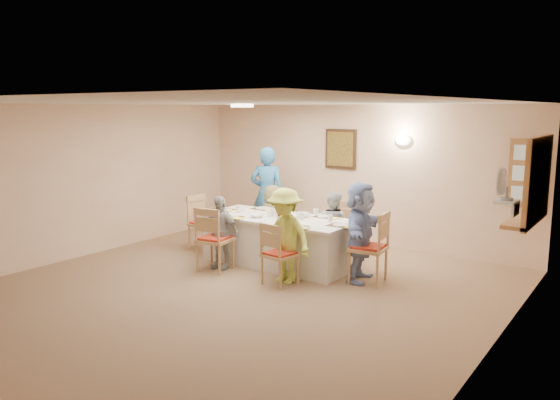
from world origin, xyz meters
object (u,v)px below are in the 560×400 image
Objects in this scene: diner_back_right at (333,227)px; chair_left_end at (205,223)px; chair_back_left at (276,220)px; chair_front_left at (215,238)px; dining_table at (278,241)px; chair_right_end at (368,247)px; caregiver at (267,194)px; condiment_ketchup at (278,210)px; desk_fan at (504,188)px; chair_back_right at (337,231)px; diner_back_left at (272,218)px; diner_right_end at (360,232)px; chair_front_right at (280,253)px; diner_front_right at (285,236)px; serving_hatch at (538,180)px.

chair_left_end is at bearing 21.78° from diner_back_right.
chair_back_left reaches higher than chair_front_left.
dining_table is 1.01m from chair_back_left.
chair_right_end reaches higher than dining_table.
caregiver reaches higher than condiment_ketchup.
dining_table is at bearing 110.80° from caregiver.
desk_fan is at bearing -91.12° from chair_left_end.
chair_back_right is 4.40× the size of condiment_ketchup.
chair_right_end is 2.26m from diner_back_left.
condiment_ketchup is (1.53, 0.03, 0.39)m from chair_left_end.
condiment_ketchup is at bearing 77.50° from diner_right_end.
chair_back_left is 1.21m from diner_back_right.
caregiver is (-1.65, 0.47, 0.31)m from diner_back_right.
chair_front_left is 0.87× the size of diner_back_left.
diner_back_left is 2.14m from diner_right_end.
chair_back_left is 1.20m from chair_back_right.
condiment_ketchup is (-3.43, 0.47, -0.68)m from desk_fan.
diner_right_end is (2.02, -0.80, 0.21)m from chair_back_left.
chair_front_right is 1.24m from chair_right_end.
diner_front_right is (1.20, -1.36, 0.10)m from diner_back_left.
chair_back_left is 0.68m from caregiver.
diner_back_left is (0.95, 0.68, 0.09)m from chair_left_end.
chair_front_left is 2.18m from diner_right_end.
caregiver is at bearing 176.99° from serving_hatch.
dining_table is 2.60× the size of chair_back_right.
desk_fan is 5.08m from chair_left_end.
serving_hatch is at bearing -171.24° from diner_back_right.
diner_back_right is at bearing 48.58° from dining_table.
chair_left_end is (-0.95, 0.80, -0.02)m from chair_front_left.
diner_right_end reaches higher than chair_back_left.
caregiver is at bearing 132.40° from dining_table.
chair_back_left is 2.00m from chair_front_right.
chair_front_right is at bearing 125.36° from diner_back_left.
diner_right_end is (-1.98, 0.44, -0.84)m from desk_fan.
chair_front_left is at bearing -126.15° from chair_left_end.
diner_front_right is 2.47m from caregiver.
condiment_ketchup is (-3.54, -0.88, -0.63)m from serving_hatch.
serving_hatch is 1.50× the size of chair_back_left.
chair_front_right is 0.63× the size of diner_right_end.
diner_right_end is at bearing -156.47° from serving_hatch.
diner_front_right reaches higher than condiment_ketchup.
condiment_ketchup is (-0.62, 0.83, 0.42)m from chair_front_right.
chair_left_end is (-2.15, -0.80, 0.01)m from chair_back_right.
chair_back_left reaches higher than chair_front_right.
diner_front_right is (-0.00, -1.36, 0.11)m from diner_back_right.
diner_back_left is (-4.11, -0.23, -0.93)m from serving_hatch.
chair_front_right is at bearing 108.64° from caregiver.
chair_back_left is 1.03m from condiment_ketchup.
desk_fan is 0.30× the size of chair_front_left.
chair_left_end reaches higher than dining_table.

